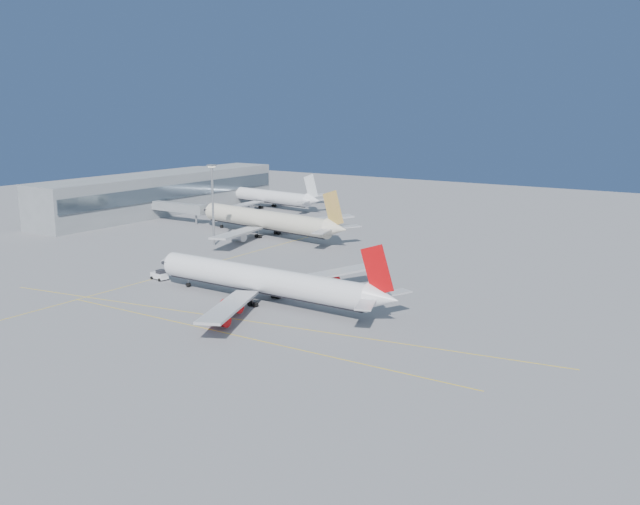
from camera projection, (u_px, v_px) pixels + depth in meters
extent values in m
plane|color=slate|center=(267.00, 313.00, 141.00)|extent=(500.00, 500.00, 0.00)
cube|color=gray|center=(163.00, 193.00, 270.84)|extent=(18.00, 110.00, 15.00)
cube|color=#3F4C59|center=(180.00, 191.00, 265.59)|extent=(0.40, 107.80, 5.00)
cube|color=gray|center=(177.00, 207.00, 249.92)|extent=(22.00, 3.00, 3.00)
cylinder|color=gray|center=(196.00, 217.00, 245.61)|extent=(0.70, 0.70, 5.20)
cube|color=gray|center=(200.00, 210.00, 244.01)|extent=(3.20, 3.60, 3.40)
cube|color=yellow|center=(242.00, 337.00, 126.85)|extent=(90.00, 0.18, 0.02)
cube|color=yellow|center=(248.00, 321.00, 136.09)|extent=(118.86, 16.88, 0.02)
cube|color=yellow|center=(216.00, 262.00, 187.05)|extent=(0.18, 140.00, 0.02)
cylinder|color=white|center=(261.00, 279.00, 148.34)|extent=(52.23, 6.86, 5.40)
cone|color=white|center=(167.00, 263.00, 164.09)|extent=(4.34, 5.51, 5.40)
cone|color=white|center=(383.00, 298.00, 131.81)|extent=(6.65, 5.31, 5.13)
cube|color=black|center=(172.00, 261.00, 162.98)|extent=(1.63, 5.17, 0.65)
cube|color=#B7B7BC|center=(229.00, 306.00, 133.87)|extent=(15.50, 26.55, 0.51)
cube|color=#B7B7BC|center=(321.00, 275.00, 158.13)|extent=(16.75, 26.13, 0.51)
cube|color=#C2080C|center=(377.00, 270.00, 131.53)|extent=(7.16, 0.62, 9.84)
cylinder|color=gray|center=(188.00, 280.00, 160.97)|extent=(0.22, 0.22, 2.14)
cylinder|color=black|center=(188.00, 285.00, 161.19)|extent=(1.04, 0.68, 1.02)
cylinder|color=gray|center=(253.00, 299.00, 145.42)|extent=(0.30, 0.30, 2.14)
cylinder|color=black|center=(253.00, 304.00, 145.64)|extent=(1.05, 0.87, 1.02)
cylinder|color=gray|center=(276.00, 291.00, 151.55)|extent=(0.30, 0.30, 2.14)
cylinder|color=black|center=(276.00, 296.00, 151.76)|extent=(1.05, 0.87, 1.02)
cylinder|color=#C2080C|center=(232.00, 306.00, 140.23)|extent=(4.53, 2.45, 2.33)
cylinder|color=#C2080C|center=(218.00, 320.00, 131.52)|extent=(4.53, 2.45, 2.33)
cylinder|color=#C2080C|center=(294.00, 285.00, 156.70)|extent=(4.53, 2.45, 2.33)
cylinder|color=#C2080C|center=(330.00, 280.00, 160.98)|extent=(4.53, 2.45, 2.33)
cylinder|color=beige|center=(266.00, 220.00, 223.23)|extent=(52.84, 14.19, 5.77)
cone|color=beige|center=(208.00, 211.00, 242.14)|extent=(5.42, 6.43, 5.77)
cone|color=beige|center=(337.00, 229.00, 203.33)|extent=(7.87, 6.55, 5.48)
cube|color=black|center=(212.00, 209.00, 240.74)|extent=(2.48, 5.67, 0.71)
cube|color=#B7B7BC|center=(237.00, 233.00, 208.87)|extent=(13.13, 28.62, 0.56)
cube|color=#B7B7BC|center=(312.00, 220.00, 231.77)|extent=(20.62, 26.12, 0.56)
cube|color=tan|center=(333.00, 209.00, 203.19)|extent=(7.75, 1.71, 10.70)
cylinder|color=gray|center=(222.00, 223.00, 238.24)|extent=(0.24, 0.24, 2.33)
cylinder|color=black|center=(222.00, 226.00, 238.47)|extent=(1.21, 0.88, 1.11)
cylinder|color=gray|center=(258.00, 233.00, 220.32)|extent=(0.32, 0.32, 2.33)
cylinder|color=black|center=(258.00, 236.00, 220.56)|extent=(1.25, 1.08, 1.11)
cylinder|color=gray|center=(277.00, 229.00, 226.23)|extent=(0.32, 0.32, 2.33)
cylinder|color=black|center=(277.00, 233.00, 226.46)|extent=(1.25, 1.08, 1.11)
cylinder|color=#B7B7BC|center=(238.00, 237.00, 213.22)|extent=(5.20, 3.28, 2.53)
cylinder|color=#B7B7BC|center=(299.00, 226.00, 232.04)|extent=(5.20, 3.28, 2.53)
cylinder|color=white|center=(266.00, 196.00, 285.23)|extent=(45.59, 11.59, 5.08)
cone|color=white|center=(225.00, 191.00, 301.27)|extent=(4.77, 5.62, 5.08)
cone|color=white|center=(314.00, 200.00, 268.31)|extent=(6.98, 5.69, 4.82)
cube|color=black|center=(228.00, 190.00, 300.04)|extent=(2.13, 4.98, 0.63)
cube|color=#B7B7BC|center=(248.00, 204.00, 272.74)|extent=(11.88, 24.74, 0.50)
cube|color=#B7B7BC|center=(297.00, 197.00, 292.88)|extent=(17.66, 22.85, 0.50)
cube|color=silver|center=(311.00, 187.00, 268.17)|extent=(6.96, 1.41, 9.59)
cylinder|color=gray|center=(235.00, 200.00, 297.94)|extent=(0.22, 0.22, 2.09)
cylinder|color=black|center=(235.00, 202.00, 298.16)|extent=(1.08, 0.77, 1.00)
cylinder|color=gray|center=(261.00, 205.00, 282.61)|extent=(0.29, 0.29, 2.09)
cylinder|color=black|center=(261.00, 207.00, 282.82)|extent=(1.11, 0.95, 1.00)
cylinder|color=gray|center=(274.00, 203.00, 287.92)|extent=(0.29, 0.29, 2.09)
cylinder|color=black|center=(274.00, 205.00, 288.13)|extent=(1.11, 0.95, 1.00)
cylinder|color=#B7B7BC|center=(248.00, 207.00, 276.54)|extent=(4.63, 2.87, 2.27)
cylinder|color=#B7B7BC|center=(288.00, 201.00, 293.10)|extent=(4.63, 2.87, 2.27)
cube|color=white|center=(160.00, 276.00, 168.04)|extent=(4.69, 2.88, 1.32)
cube|color=black|center=(161.00, 272.00, 167.40)|extent=(2.04, 2.13, 0.99)
cylinder|color=black|center=(152.00, 278.00, 168.35)|extent=(0.82, 0.50, 0.77)
cylinder|color=black|center=(160.00, 276.00, 170.01)|extent=(0.82, 0.50, 0.77)
cylinder|color=black|center=(159.00, 280.00, 166.31)|extent=(0.82, 0.50, 0.77)
cylinder|color=black|center=(168.00, 278.00, 167.97)|extent=(0.82, 0.50, 0.77)
cylinder|color=gray|center=(213.00, 206.00, 206.95)|extent=(0.65, 0.65, 23.20)
cube|color=gray|center=(212.00, 165.00, 204.55)|extent=(2.04, 2.04, 0.46)
cube|color=white|center=(212.00, 167.00, 204.63)|extent=(1.48, 1.48, 0.23)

